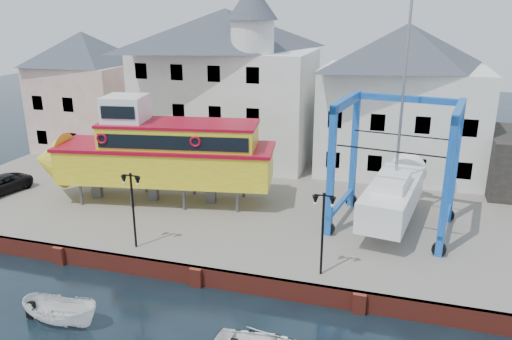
# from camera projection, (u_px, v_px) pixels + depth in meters

# --- Properties ---
(ground) EXTENTS (140.00, 140.00, 0.00)m
(ground) POSITION_uv_depth(u_px,v_px,m) (197.00, 286.00, 24.96)
(ground) COLOR black
(ground) RESTS_ON ground
(hardstanding) EXTENTS (44.00, 22.00, 1.00)m
(hardstanding) POSITION_uv_depth(u_px,v_px,m) (259.00, 199.00, 34.82)
(hardstanding) COLOR slate
(hardstanding) RESTS_ON ground
(quay_wall) EXTENTS (44.00, 0.47, 1.00)m
(quay_wall) POSITION_uv_depth(u_px,v_px,m) (197.00, 276.00, 24.90)
(quay_wall) COLOR maroon
(quay_wall) RESTS_ON ground
(building_pink) EXTENTS (8.00, 7.00, 10.30)m
(building_pink) POSITION_uv_depth(u_px,v_px,m) (87.00, 91.00, 44.34)
(building_pink) COLOR tan
(building_pink) RESTS_ON hardstanding
(building_white_main) EXTENTS (14.00, 8.30, 14.00)m
(building_white_main) POSITION_uv_depth(u_px,v_px,m) (227.00, 83.00, 40.76)
(building_white_main) COLOR silver
(building_white_main) RESTS_ON hardstanding
(building_white_right) EXTENTS (12.00, 8.00, 11.20)m
(building_white_right) POSITION_uv_depth(u_px,v_px,m) (402.00, 100.00, 37.76)
(building_white_right) COLOR silver
(building_white_right) RESTS_ON hardstanding
(lamp_post_left) EXTENTS (1.12, 0.32, 4.20)m
(lamp_post_left) POSITION_uv_depth(u_px,v_px,m) (132.00, 192.00, 25.85)
(lamp_post_left) COLOR black
(lamp_post_left) RESTS_ON hardstanding
(lamp_post_right) EXTENTS (1.12, 0.32, 4.20)m
(lamp_post_right) POSITION_uv_depth(u_px,v_px,m) (323.00, 213.00, 23.12)
(lamp_post_right) COLOR black
(lamp_post_right) RESTS_ON hardstanding
(tour_boat) EXTENTS (16.41, 6.43, 6.97)m
(tour_boat) POSITION_uv_depth(u_px,v_px,m) (151.00, 153.00, 32.33)
(tour_boat) COLOR #59595E
(tour_boat) RESTS_ON hardstanding
(travel_lift) EXTENTS (7.39, 9.74, 14.33)m
(travel_lift) POSITION_uv_depth(u_px,v_px,m) (396.00, 185.00, 29.18)
(travel_lift) COLOR #103BAC
(travel_lift) RESTS_ON hardstanding
(motorboat_a) EXTENTS (3.68, 1.40, 1.42)m
(motorboat_a) POSITION_uv_depth(u_px,v_px,m) (62.00, 324.00, 21.97)
(motorboat_a) COLOR white
(motorboat_a) RESTS_ON ground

